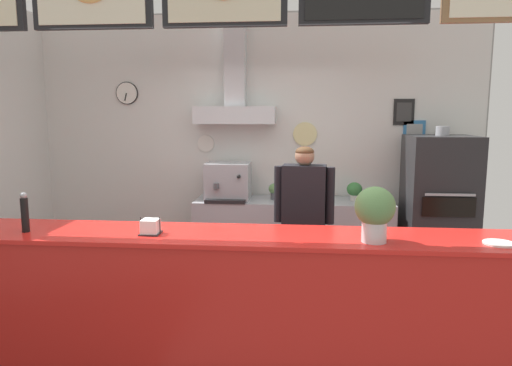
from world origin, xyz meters
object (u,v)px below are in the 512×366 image
object	(u,v)px
potted_rosemary	(311,188)
pepper_grinder	(25,213)
pizza_oven	(438,212)
espresso_machine	(228,182)
potted_basil	(354,190)
shop_worker	(304,229)
condiment_plate	(499,243)
napkin_holder	(150,227)
basil_vase	(375,212)
potted_thyme	(275,190)

from	to	relation	value
potted_rosemary	pepper_grinder	distance (m)	3.04
pizza_oven	pepper_grinder	world-z (taller)	pizza_oven
potted_rosemary	espresso_machine	bearing A→B (deg)	-178.00
potted_rosemary	potted_basil	size ratio (longest dim) A/B	1.31
shop_worker	pepper_grinder	distance (m)	2.28
pizza_oven	condiment_plate	bearing A→B (deg)	-95.81
pizza_oven	napkin_holder	world-z (taller)	pizza_oven
shop_worker	pepper_grinder	size ratio (longest dim) A/B	5.62
napkin_holder	basil_vase	size ratio (longest dim) A/B	0.39
pizza_oven	shop_worker	xyz separation A→B (m)	(-1.46, -0.97, 0.03)
potted_basil	pepper_grinder	world-z (taller)	pepper_grinder
potted_basil	condiment_plate	xyz separation A→B (m)	(0.66, -2.26, 0.03)
potted_thyme	potted_rosemary	xyz separation A→B (m)	(0.42, -0.01, 0.04)
napkin_holder	condiment_plate	size ratio (longest dim) A/B	0.73
espresso_machine	condiment_plate	size ratio (longest dim) A/B	2.51
pizza_oven	espresso_machine	bearing A→B (deg)	176.39
shop_worker	basil_vase	size ratio (longest dim) A/B	4.37
espresso_machine	potted_thyme	bearing A→B (deg)	4.95
espresso_machine	potted_rosemary	world-z (taller)	espresso_machine
napkin_holder	pizza_oven	bearing A→B (deg)	38.37
potted_basil	napkin_holder	world-z (taller)	napkin_holder
potted_basil	basil_vase	bearing A→B (deg)	-93.40
pepper_grinder	condiment_plate	bearing A→B (deg)	-0.29
potted_thyme	pepper_grinder	xyz separation A→B (m)	(-1.66, -2.23, 0.18)
potted_thyme	basil_vase	size ratio (longest dim) A/B	0.51
potted_rosemary	napkin_holder	size ratio (longest dim) A/B	1.89
espresso_machine	potted_rosemary	size ratio (longest dim) A/B	1.83
potted_rosemary	condiment_plate	world-z (taller)	potted_rosemary
pizza_oven	espresso_machine	world-z (taller)	pizza_oven
basil_vase	pepper_grinder	bearing A→B (deg)	179.20
shop_worker	basil_vase	bearing A→B (deg)	117.34
shop_worker	condiment_plate	distance (m)	1.67
potted_thyme	potted_rosemary	distance (m)	0.42
potted_thyme	pepper_grinder	bearing A→B (deg)	-126.65
potted_basil	napkin_holder	xyz separation A→B (m)	(-1.66, -2.22, 0.08)
potted_thyme	potted_basil	size ratio (longest dim) A/B	0.89
napkin_holder	basil_vase	xyz separation A→B (m)	(1.53, -0.06, 0.15)
condiment_plate	basil_vase	world-z (taller)	basil_vase
potted_thyme	napkin_holder	size ratio (longest dim) A/B	1.28
potted_thyme	pepper_grinder	size ratio (longest dim) A/B	0.65
potted_thyme	basil_vase	xyz separation A→B (m)	(0.78, -2.26, 0.24)
shop_worker	espresso_machine	bearing A→B (deg)	-47.11
potted_thyme	pepper_grinder	distance (m)	2.78
potted_rosemary	basil_vase	xyz separation A→B (m)	(0.36, -2.25, 0.20)
pizza_oven	condiment_plate	xyz separation A→B (m)	(-0.21, -2.05, 0.23)
shop_worker	potted_thyme	size ratio (longest dim) A/B	8.66
potted_rosemary	potted_basil	xyz separation A→B (m)	(0.49, 0.03, -0.03)
pizza_oven	napkin_holder	size ratio (longest dim) A/B	12.18
pizza_oven	potted_rosemary	xyz separation A→B (m)	(-1.37, 0.18, 0.22)
pizza_oven	potted_thyme	world-z (taller)	pizza_oven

